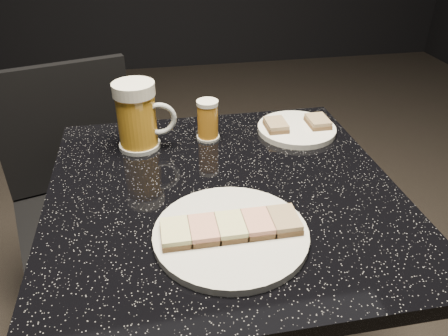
{
  "coord_description": "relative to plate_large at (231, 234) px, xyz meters",
  "views": [
    {
      "loc": [
        -0.13,
        -0.71,
        1.25
      ],
      "look_at": [
        0.0,
        0.0,
        0.8
      ],
      "focal_mm": 35.0,
      "sensor_mm": 36.0,
      "label": 1
    }
  ],
  "objects": [
    {
      "name": "plate_large",
      "position": [
        0.0,
        0.0,
        0.0
      ],
      "size": [
        0.27,
        0.27,
        0.01
      ],
      "primitive_type": "cylinder",
      "color": "silver",
      "rests_on": "table"
    },
    {
      "name": "plate_small",
      "position": [
        0.24,
        0.36,
        0.0
      ],
      "size": [
        0.19,
        0.19,
        0.01
      ],
      "primitive_type": "cylinder",
      "color": "white",
      "rests_on": "table"
    },
    {
      "name": "table",
      "position": [
        0.02,
        0.15,
        -0.25
      ],
      "size": [
        0.7,
        0.7,
        0.75
      ],
      "color": "black",
      "rests_on": "floor"
    },
    {
      "name": "beer_mug",
      "position": [
        -0.14,
        0.36,
        0.07
      ],
      "size": [
        0.14,
        0.1,
        0.16
      ],
      "color": "silver",
      "rests_on": "table"
    },
    {
      "name": "beer_tumbler",
      "position": [
        0.02,
        0.37,
        0.04
      ],
      "size": [
        0.06,
        0.06,
        0.1
      ],
      "color": "silver",
      "rests_on": "table"
    },
    {
      "name": "chair",
      "position": [
        -0.33,
        0.55,
        -0.26
      ],
      "size": [
        0.48,
        0.48,
        0.86
      ],
      "color": "black",
      "rests_on": "floor"
    },
    {
      "name": "canapes_on_plate_large",
      "position": [
        -0.0,
        0.0,
        0.02
      ],
      "size": [
        0.24,
        0.07,
        0.02
      ],
      "color": "#4C3521",
      "rests_on": "plate_large"
    },
    {
      "name": "canapes_on_plate_small",
      "position": [
        0.24,
        0.36,
        0.02
      ],
      "size": [
        0.16,
        0.07,
        0.02
      ],
      "color": "#4C3521",
      "rests_on": "plate_small"
    }
  ]
}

